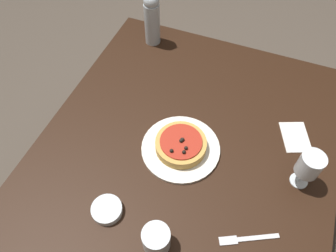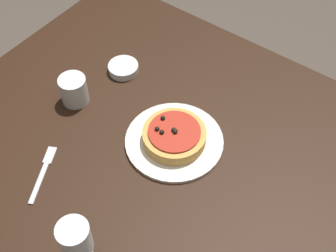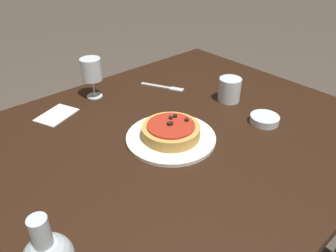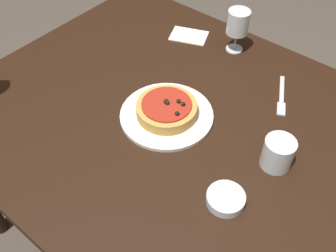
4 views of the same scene
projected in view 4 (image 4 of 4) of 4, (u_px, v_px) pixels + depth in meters
ground_plane at (174, 232)px, 1.77m from camera, size 14.00×14.00×0.00m
dining_table at (176, 134)px, 1.28m from camera, size 1.35×1.09×0.75m
dinner_plate at (167, 115)px, 1.22m from camera, size 0.29×0.29×0.01m
pizza at (167, 109)px, 1.20m from camera, size 0.19×0.19×0.05m
wine_glass at (238, 23)px, 1.38m from camera, size 0.08×0.08×0.16m
water_cup at (278, 153)px, 1.07m from camera, size 0.09×0.09×0.09m
side_bowl at (226, 199)px, 1.01m from camera, size 0.10×0.10×0.03m
fork at (281, 98)px, 1.28m from camera, size 0.10×0.18×0.00m
paper_napkin at (189, 36)px, 1.52m from camera, size 0.17×0.14×0.00m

